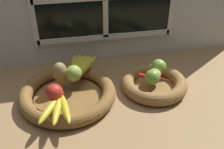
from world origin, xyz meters
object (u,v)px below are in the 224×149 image
(fruit_bowl_right, at_px, (154,83))
(apple_green_back, at_px, (74,73))
(potato_large, at_px, (155,74))
(potato_back, at_px, (156,68))
(lime_far, at_px, (159,66))
(banana_bunch_front, at_px, (58,107))
(lime_near, at_px, (152,77))
(banana_bunch_back, at_px, (80,66))
(chili_pepper, at_px, (156,78))
(fruit_bowl_left, at_px, (68,94))
(apple_red_front, at_px, (54,93))
(pear_brown, at_px, (60,72))

(fruit_bowl_right, distance_m, apple_green_back, 0.34)
(apple_green_back, relative_size, potato_large, 1.11)
(potato_back, relative_size, lime_far, 0.99)
(banana_bunch_front, distance_m, potato_back, 0.45)
(lime_near, bearing_deg, banana_bunch_back, 149.44)
(potato_large, height_order, chili_pepper, potato_large)
(fruit_bowl_left, xyz_separation_m, banana_bunch_front, (-0.04, -0.13, 0.04))
(fruit_bowl_right, relative_size, apple_green_back, 4.11)
(apple_red_front, relative_size, banana_bunch_front, 0.36)
(fruit_bowl_left, distance_m, potato_large, 0.36)
(fruit_bowl_right, xyz_separation_m, banana_bunch_back, (-0.29, 0.13, 0.04))
(fruit_bowl_right, bearing_deg, banana_bunch_back, 157.00)
(banana_bunch_front, bearing_deg, lime_near, 13.85)
(potato_large, distance_m, lime_far, 0.05)
(apple_red_front, xyz_separation_m, lime_far, (0.43, 0.10, -0.00))
(lime_far, bearing_deg, apple_red_front, -166.92)
(potato_large, bearing_deg, lime_far, 52.13)
(fruit_bowl_left, relative_size, chili_pepper, 2.66)
(lime_near, bearing_deg, fruit_bowl_right, 56.31)
(potato_back, bearing_deg, fruit_bowl_left, -173.96)
(fruit_bowl_left, xyz_separation_m, pear_brown, (-0.02, 0.05, 0.07))
(pear_brown, distance_m, potato_large, 0.39)
(fruit_bowl_right, height_order, potato_back, potato_back)
(fruit_bowl_left, bearing_deg, apple_red_front, -125.72)
(apple_red_front, bearing_deg, banana_bunch_back, 59.76)
(lime_near, distance_m, lime_far, 0.09)
(apple_red_front, bearing_deg, fruit_bowl_right, 9.17)
(apple_green_back, bearing_deg, lime_far, -2.09)
(potato_large, height_order, lime_far, lime_far)
(pear_brown, bearing_deg, apple_red_front, -101.34)
(lime_near, bearing_deg, fruit_bowl_left, 174.02)
(fruit_bowl_right, bearing_deg, lime_far, 52.13)
(pear_brown, xyz_separation_m, lime_far, (0.41, -0.02, -0.01))
(apple_red_front, distance_m, potato_back, 0.44)
(banana_bunch_front, relative_size, chili_pepper, 1.26)
(fruit_bowl_right, xyz_separation_m, chili_pepper, (0.00, -0.02, 0.04))
(potato_back, xyz_separation_m, chili_pepper, (-0.02, -0.06, -0.01))
(potato_large, distance_m, chili_pepper, 0.02)
(fruit_bowl_right, distance_m, chili_pepper, 0.04)
(banana_bunch_front, distance_m, chili_pepper, 0.41)
(apple_red_front, bearing_deg, potato_large, 9.17)
(apple_red_front, relative_size, chili_pepper, 0.46)
(apple_red_front, height_order, lime_near, apple_red_front)
(chili_pepper, bearing_deg, banana_bunch_back, -176.28)
(fruit_bowl_right, xyz_separation_m, apple_green_back, (-0.33, 0.05, 0.06))
(fruit_bowl_left, relative_size, apple_red_front, 5.82)
(apple_red_front, relative_size, banana_bunch_back, 0.33)
(lime_far, bearing_deg, fruit_bowl_left, -174.80)
(fruit_bowl_right, distance_m, lime_far, 0.07)
(chili_pepper, bearing_deg, apple_green_back, -161.87)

